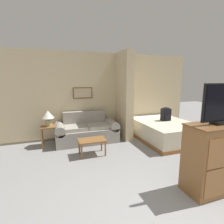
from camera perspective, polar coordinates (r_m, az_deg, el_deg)
The scene contains 10 objects.
wall_back at distance 5.57m, azimuth -4.35°, elevation 5.45°, with size 6.29×0.16×2.60m.
wall_partition_pillar at distance 5.32m, azimuth 3.97°, elevation 5.27°, with size 0.24×0.88×2.60m.
couch at distance 5.18m, azimuth -8.37°, elevation -6.13°, with size 1.78×0.84×0.85m.
coffee_table at distance 4.24m, azimuth -6.53°, elevation -9.60°, with size 0.64×0.41×0.39m.
side_table at distance 5.04m, azimuth -19.91°, elevation -5.44°, with size 0.42×0.42×0.56m.
table_lamp at distance 4.95m, azimuth -20.19°, elevation -1.19°, with size 0.31×0.31×0.42m.
tv_dresser at distance 3.32m, azimuth 30.72°, elevation -12.76°, with size 1.00×0.49×1.11m.
tv at distance 3.11m, azimuth 32.20°, elevation 2.15°, with size 0.72×0.16×0.62m.
bed at distance 5.51m, azimuth 16.54°, elevation -5.74°, with size 1.49×2.00×0.55m.
backpack at distance 5.55m, azimuth 17.19°, elevation -0.53°, with size 0.27×0.20×0.41m.
Camera 1 is at (-1.44, -1.38, 1.79)m, focal length 28.00 mm.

